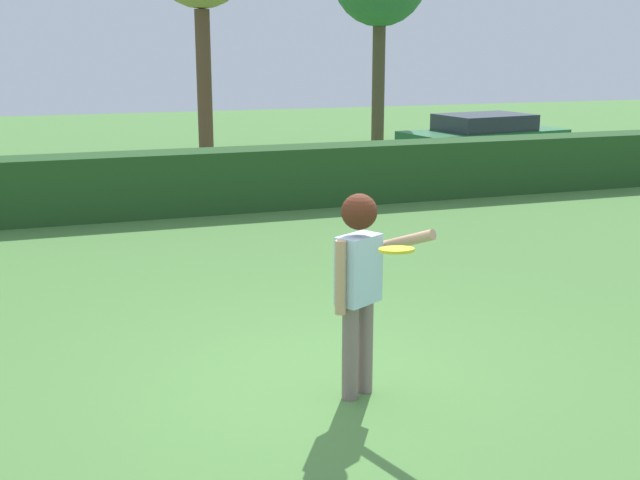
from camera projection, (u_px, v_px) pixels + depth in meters
ground_plane at (325, 383)px, 7.21m from camera, size 60.00×60.00×0.00m
person at (360, 273)px, 6.70m from camera, size 0.78×0.60×1.77m
frisbee at (397, 250)px, 5.99m from camera, size 0.27×0.27×0.04m
hedge_row at (181, 182)px, 14.33m from camera, size 26.37×0.90×1.10m
parked_car_green at (484, 137)px, 20.16m from camera, size 4.41×2.31×1.25m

